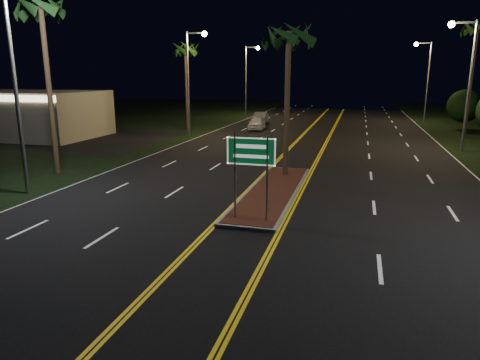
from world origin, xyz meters
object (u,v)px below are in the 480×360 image
(streetlight_right_far, at_px, (425,72))
(commercial_building, at_px, (16,114))
(highway_sign, at_px, (251,159))
(streetlight_left_far, at_px, (249,73))
(streetlight_right_mid, at_px, (465,71))
(palm_right_far, at_px, (477,29))
(median_island, at_px, (273,192))
(streetlight_left_mid, at_px, (192,72))
(streetlight_left_near, at_px, (20,68))
(palm_left_far, at_px, (186,50))
(shrub_far, at_px, (464,106))
(car_near, at_px, (257,122))
(car_far, at_px, (261,117))
(palm_left_near, at_px, (41,9))
(palm_median, at_px, (289,36))

(streetlight_right_far, bearing_deg, commercial_building, -148.99)
(highway_sign, xyz_separation_m, streetlight_left_far, (-10.61, 41.20, 3.25))
(streetlight_right_mid, xyz_separation_m, palm_right_far, (2.19, 8.00, 3.49))
(median_island, bearing_deg, streetlight_right_far, 73.13)
(streetlight_left_mid, relative_size, streetlight_right_far, 1.00)
(commercial_building, height_order, streetlight_left_near, streetlight_left_near)
(commercial_building, distance_m, palm_left_far, 16.47)
(streetlight_right_far, bearing_deg, streetlight_left_near, -119.19)
(streetlight_left_mid, bearing_deg, shrub_far, 26.18)
(streetlight_right_far, bearing_deg, car_near, -145.32)
(car_far, bearing_deg, streetlight_left_mid, -110.41)
(streetlight_left_near, height_order, car_near, streetlight_left_near)
(commercial_building, xyz_separation_m, streetlight_left_far, (15.39, 24.01, 3.65))
(car_far, bearing_deg, palm_left_near, -104.67)
(commercial_building, bearing_deg, streetlight_left_far, 57.35)
(median_island, relative_size, palm_left_near, 1.05)
(streetlight_left_far, height_order, shrub_far, streetlight_left_far)
(commercial_building, bearing_deg, palm_left_far, 31.25)
(palm_right_far, height_order, shrub_far, palm_right_far)
(streetlight_left_far, xyz_separation_m, palm_left_near, (-1.89, -36.00, 3.02))
(streetlight_left_far, bearing_deg, streetlight_left_mid, -90.00)
(palm_left_far, bearing_deg, highway_sign, -63.08)
(commercial_building, distance_m, car_far, 24.61)
(streetlight_left_near, xyz_separation_m, shrub_far, (24.41, 32.00, -3.32))
(streetlight_left_near, relative_size, palm_left_near, 0.92)
(streetlight_left_far, height_order, palm_left_near, palm_left_near)
(commercial_building, xyz_separation_m, streetlight_left_near, (15.39, -15.99, 3.65))
(highway_sign, distance_m, streetlight_left_mid, 23.93)
(median_island, bearing_deg, palm_right_far, 60.90)
(streetlight_left_near, relative_size, palm_left_far, 1.02)
(palm_left_far, distance_m, palm_right_far, 25.72)
(highway_sign, relative_size, shrub_far, 0.81)
(palm_median, bearing_deg, car_far, 105.71)
(highway_sign, relative_size, car_far, 0.72)
(palm_left_near, bearing_deg, palm_right_far, 41.01)
(palm_left_far, xyz_separation_m, palm_right_far, (25.60, 2.00, 1.40))
(commercial_building, distance_m, streetlight_left_mid, 16.31)
(streetlight_left_far, xyz_separation_m, palm_median, (10.61, -33.50, 1.62))
(streetlight_left_near, height_order, car_far, streetlight_left_near)
(median_island, distance_m, highway_sign, 4.80)
(streetlight_right_far, xyz_separation_m, palm_right_far, (2.19, -12.00, 3.49))
(palm_left_far, relative_size, shrub_far, 2.22)
(streetlight_right_far, relative_size, palm_right_far, 0.87)
(median_island, bearing_deg, streetlight_right_mid, 54.72)
(streetlight_left_mid, bearing_deg, streetlight_left_near, -90.00)
(streetlight_left_far, bearing_deg, median_island, -74.00)
(streetlight_right_far, bearing_deg, palm_right_far, -79.67)
(highway_sign, bearing_deg, shrub_far, 67.43)
(commercial_building, xyz_separation_m, streetlight_right_mid, (36.61, 2.01, 3.65))
(median_island, bearing_deg, streetlight_left_far, 106.00)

